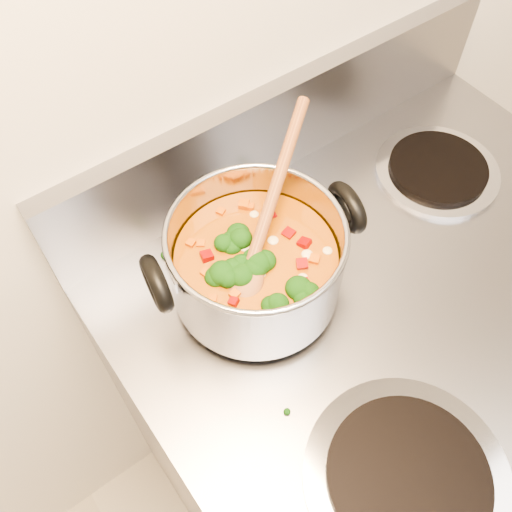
# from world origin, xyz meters

# --- Properties ---
(electric_range) EXTENTS (0.80, 0.72, 1.08)m
(electric_range) POSITION_xyz_m (0.02, 1.16, 0.47)
(electric_range) COLOR gray
(electric_range) RESTS_ON ground
(stockpot) EXTENTS (0.29, 0.23, 0.14)m
(stockpot) POSITION_xyz_m (-0.16, 1.31, 1.00)
(stockpot) COLOR #A3A3AB
(stockpot) RESTS_ON electric_range
(wooden_spoon) EXTENTS (0.25, 0.19, 0.12)m
(wooden_spoon) POSITION_xyz_m (-0.14, 1.32, 1.03)
(wooden_spoon) COLOR brown
(wooden_spoon) RESTS_ON stockpot
(cooktop_crumbs) EXTENTS (0.25, 0.31, 0.01)m
(cooktop_crumbs) POSITION_xyz_m (-0.17, 1.29, 0.92)
(cooktop_crumbs) COLOR black
(cooktop_crumbs) RESTS_ON electric_range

